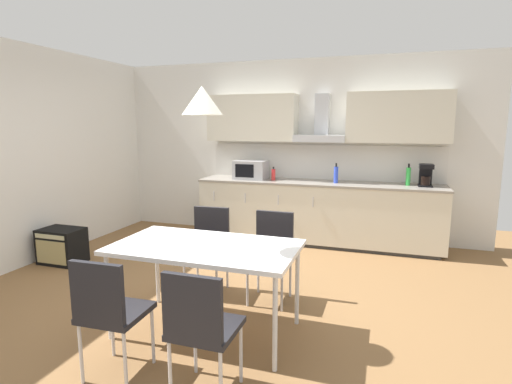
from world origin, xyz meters
name	(u,v)px	position (x,y,z in m)	size (l,w,h in m)	color
ground_plane	(213,297)	(0.00, 0.00, -0.01)	(7.71, 7.63, 0.02)	brown
wall_back	(280,149)	(0.00, 2.59, 1.35)	(6.17, 0.10, 2.70)	silver
wall_left	(5,157)	(-2.62, 0.00, 1.35)	(0.10, 6.10, 2.70)	silver
kitchen_counter	(317,212)	(0.67, 2.21, 0.46)	(3.50, 0.69, 0.91)	#333333
backsplash_tile	(322,162)	(0.67, 2.53, 1.17)	(3.48, 0.02, 0.52)	silver
upper_wall_cabinets	(321,119)	(0.67, 2.37, 1.81)	(3.48, 0.40, 0.69)	beige
microwave	(251,170)	(-0.35, 2.21, 1.05)	(0.48, 0.35, 0.28)	#ADADB2
coffee_maker	(426,175)	(2.12, 2.24, 1.06)	(0.18, 0.19, 0.30)	black
bottle_blue	(336,175)	(0.94, 2.17, 1.03)	(0.06, 0.06, 0.28)	blue
bottle_red	(273,174)	(0.01, 2.19, 0.99)	(0.06, 0.06, 0.20)	red
bottle_green	(408,176)	(1.90, 2.25, 1.03)	(0.06, 0.06, 0.30)	green
dining_table	(205,250)	(0.24, -0.65, 0.71)	(1.51, 0.84, 0.75)	white
chair_far_left	(209,241)	(-0.11, 0.15, 0.53)	(0.43, 0.43, 0.87)	black
chair_far_right	(272,247)	(0.58, 0.15, 0.53)	(0.40, 0.40, 0.87)	black
chair_near_right	(200,322)	(0.58, -1.45, 0.53)	(0.40, 0.40, 0.87)	black
chair_near_left	(108,306)	(-0.10, -1.45, 0.53)	(0.41, 0.41, 0.87)	black
guitar_amp	(62,246)	(-2.22, 0.33, 0.22)	(0.52, 0.37, 0.44)	black
pendant_lamp	(202,101)	(0.24, -0.65, 1.91)	(0.32, 0.32, 0.22)	silver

